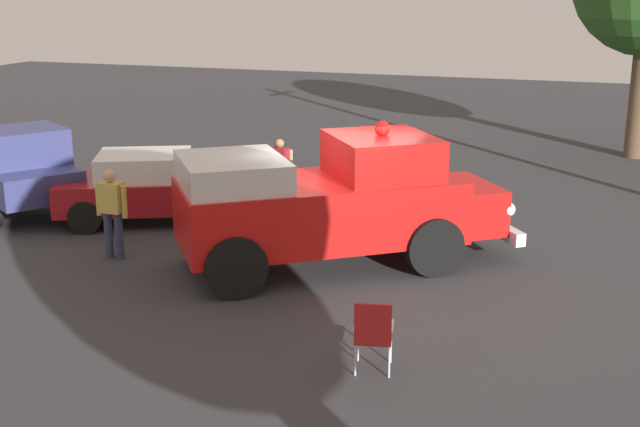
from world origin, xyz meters
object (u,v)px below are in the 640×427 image
Objects in this scene: classic_hot_rod at (162,186)px; lawn_chair_by_car at (373,332)px; parked_pickup at (8,163)px; spectator_standing at (112,208)px; spectator_seated at (278,164)px; lawn_chair_near_truck at (281,167)px; vintage_fire_truck at (333,201)px.

classic_hot_rod is 8.25m from lawn_chair_by_car.
parked_pickup is 4.87m from spectator_standing.
parked_pickup is at bearing 150.28° from spectator_standing.
spectator_standing is at bearing -80.81° from classic_hot_rod.
spectator_standing reaches higher than spectator_seated.
lawn_chair_near_truck is at bearing 31.91° from parked_pickup.
vintage_fire_truck reaches higher than classic_hot_rod.
lawn_chair_near_truck is at bearing 120.99° from vintage_fire_truck.
spectator_standing is (-1.06, -5.71, 0.37)m from lawn_chair_near_truck.
vintage_fire_truck is at bearing 115.24° from lawn_chair_by_car.
spectator_standing reaches higher than classic_hot_rod.
parked_pickup reaches higher than spectator_seated.
spectator_seated is 5.68m from spectator_standing.
lawn_chair_by_car is at bearing -28.23° from parked_pickup.
spectator_standing reaches higher than lawn_chair_near_truck.
lawn_chair_near_truck is (5.29, 3.29, -0.40)m from parked_pickup.
classic_hot_rod is at bearing -114.86° from lawn_chair_near_truck.
classic_hot_rod is 4.64× the size of lawn_chair_by_car.
spectator_standing is at bearing -29.72° from parked_pickup.
spectator_seated is at bearing 31.06° from parked_pickup.
lawn_chair_near_truck is at bearing 79.44° from spectator_standing.
classic_hot_rod is 3.67× the size of spectator_seated.
spectator_seated is (-2.91, 4.66, -0.50)m from vintage_fire_truck.
classic_hot_rod is 3.37m from spectator_seated.
lawn_chair_by_car is 0.79× the size of spectator_seated.
classic_hot_rod is (-4.35, 1.61, -0.45)m from vintage_fire_truck.
spectator_standing is (-3.94, -0.92, -0.23)m from vintage_fire_truck.
vintage_fire_truck is 3.63× the size of spectator_standing.
parked_pickup reaches higher than lawn_chair_near_truck.
lawn_chair_by_car is (1.82, -3.87, -0.61)m from vintage_fire_truck.
lawn_chair_by_car is 9.75m from spectator_seated.
spectator_seated is at bearing 119.02° from lawn_chair_by_car.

